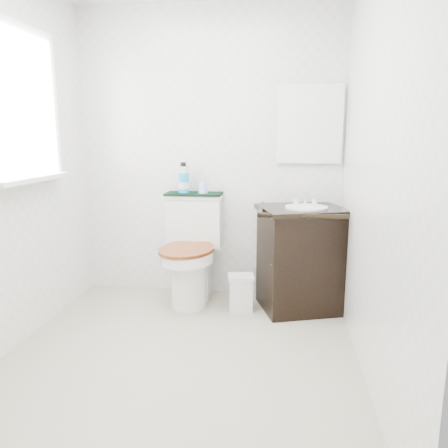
% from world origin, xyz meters
% --- Properties ---
extents(floor, '(2.40, 2.40, 0.00)m').
position_xyz_m(floor, '(0.00, 0.00, 0.00)').
color(floor, '#BAB296').
rests_on(floor, ground).
extents(wall_back, '(2.40, 0.00, 2.40)m').
position_xyz_m(wall_back, '(0.00, 1.20, 1.20)').
color(wall_back, white).
rests_on(wall_back, ground).
extents(wall_front, '(2.40, 0.00, 2.40)m').
position_xyz_m(wall_front, '(0.00, -1.20, 1.20)').
color(wall_front, white).
rests_on(wall_front, ground).
extents(wall_right, '(0.00, 2.40, 2.40)m').
position_xyz_m(wall_right, '(1.10, 0.00, 1.20)').
color(wall_right, white).
rests_on(wall_right, ground).
extents(window, '(0.02, 0.70, 0.90)m').
position_xyz_m(window, '(-1.07, 0.25, 1.55)').
color(window, white).
rests_on(window, wall_left).
extents(mirror, '(0.50, 0.02, 0.60)m').
position_xyz_m(mirror, '(0.82, 1.18, 1.45)').
color(mirror, silver).
rests_on(mirror, wall_back).
extents(toilet, '(0.49, 0.68, 0.88)m').
position_xyz_m(toilet, '(-0.12, 0.96, 0.38)').
color(toilet, white).
rests_on(toilet, floor).
extents(vanity, '(0.76, 0.70, 0.92)m').
position_xyz_m(vanity, '(0.77, 0.90, 0.43)').
color(vanity, black).
rests_on(vanity, floor).
extents(trash_bin, '(0.22, 0.19, 0.29)m').
position_xyz_m(trash_bin, '(0.31, 0.80, 0.15)').
color(trash_bin, white).
rests_on(trash_bin, floor).
extents(towel, '(0.47, 0.22, 0.02)m').
position_xyz_m(towel, '(-0.12, 1.09, 0.89)').
color(towel, black).
rests_on(towel, toilet).
extents(mouthwash_bottle, '(0.09, 0.09, 0.25)m').
position_xyz_m(mouthwash_bottle, '(-0.21, 1.10, 1.01)').
color(mouthwash_bottle, '#1B90E7').
rests_on(mouthwash_bottle, towel).
extents(cup, '(0.08, 0.08, 0.10)m').
position_xyz_m(cup, '(-0.04, 1.08, 0.94)').
color(cup, '#95BEF5').
rests_on(cup, towel).
extents(soap_bar, '(0.06, 0.04, 0.02)m').
position_xyz_m(soap_bar, '(0.74, 1.02, 0.83)').
color(soap_bar, '#1A7F7A').
rests_on(soap_bar, vanity).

